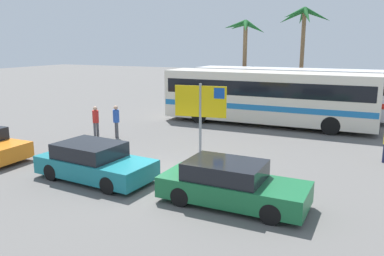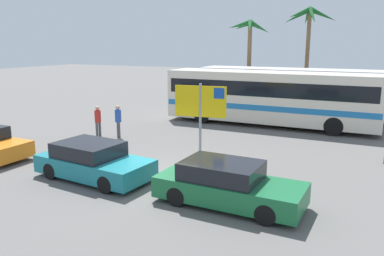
{
  "view_description": "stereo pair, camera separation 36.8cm",
  "coord_description": "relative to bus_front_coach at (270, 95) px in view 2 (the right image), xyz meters",
  "views": [
    {
      "loc": [
        6.86,
        -11.74,
        4.79
      ],
      "look_at": [
        0.15,
        2.8,
        1.3
      ],
      "focal_mm": 36.28,
      "sensor_mm": 36.0,
      "label": 1
    },
    {
      "loc": [
        7.19,
        -11.58,
        4.79
      ],
      "look_at": [
        0.15,
        2.8,
        1.3
      ],
      "focal_mm": 36.28,
      "sensor_mm": 36.0,
      "label": 2
    }
  ],
  "objects": [
    {
      "name": "ground",
      "position": [
        -1.28,
        -10.96,
        -1.79
      ],
      "size": [
        120.0,
        120.0,
        0.0
      ],
      "primitive_type": "plane",
      "color": "#605E5B"
    },
    {
      "name": "car_teal",
      "position": [
        -3.19,
        -12.09,
        -1.15
      ],
      "size": [
        4.43,
        2.25,
        1.32
      ],
      "rotation": [
        0.0,
        0.0,
        -0.08
      ],
      "color": "#19757F",
      "rests_on": "ground"
    },
    {
      "name": "car_green",
      "position": [
        2.01,
        -12.15,
        -1.15
      ],
      "size": [
        4.49,
        1.89,
        1.32
      ],
      "rotation": [
        0.0,
        0.0,
        -0.02
      ],
      "color": "#196638",
      "rests_on": "ground"
    },
    {
      "name": "pedestrian_crossing_lot",
      "position": [
        -7.17,
        -6.95,
        -0.82
      ],
      "size": [
        0.32,
        0.32,
        1.64
      ],
      "rotation": [
        0.0,
        0.0,
        2.87
      ],
      "color": "#4C4C51",
      "rests_on": "ground"
    },
    {
      "name": "pedestrian_near_sign",
      "position": [
        -6.19,
        -6.53,
        -0.79
      ],
      "size": [
        0.32,
        0.32,
        1.69
      ],
      "rotation": [
        0.0,
        0.0,
        4.06
      ],
      "color": "#4C4C51",
      "rests_on": "ground"
    },
    {
      "name": "bus_front_coach",
      "position": [
        0.0,
        0.0,
        0.0
      ],
      "size": [
        12.35,
        2.7,
        3.17
      ],
      "color": "silver",
      "rests_on": "ground"
    },
    {
      "name": "bus_rear_coach",
      "position": [
        0.55,
        3.45,
        0.0
      ],
      "size": [
        12.35,
        2.7,
        3.17
      ],
      "color": "white",
      "rests_on": "ground"
    },
    {
      "name": "ferry_sign",
      "position": [
        -0.73,
        -8.09,
        0.54
      ],
      "size": [
        2.19,
        0.37,
        3.2
      ],
      "rotation": [
        0.0,
        0.0,
        0.14
      ],
      "color": "gray",
      "rests_on": "ground"
    },
    {
      "name": "palm_tree_inland",
      "position": [
        -3.56,
        6.84,
        3.48
      ],
      "size": [
        3.23,
        3.35,
        6.59
      ],
      "color": "brown",
      "rests_on": "ground"
    },
    {
      "name": "palm_tree_seaside",
      "position": [
        0.34,
        9.82,
        4.43
      ],
      "size": [
        4.11,
        3.88,
        7.63
      ],
      "color": "brown",
      "rests_on": "ground"
    }
  ]
}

